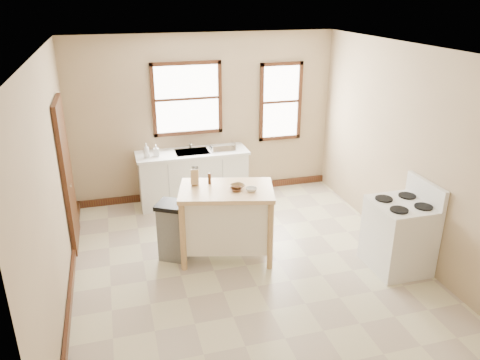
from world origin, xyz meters
The scene contains 23 objects.
floor centered at (0.00, 0.00, 0.00)m, with size 5.00×5.00×0.00m, color tan.
ceiling centered at (0.00, 0.00, 2.80)m, with size 5.00×5.00×0.00m, color white.
wall_back centered at (0.00, 2.50, 1.40)m, with size 4.50×0.04×2.80m, color tan.
wall_left centered at (-2.25, 0.00, 1.40)m, with size 0.04×5.00×2.80m, color tan.
wall_right centered at (2.25, 0.00, 1.40)m, with size 0.04×5.00×2.80m, color tan.
window_main centered at (-0.30, 2.48, 1.75)m, with size 1.17×0.06×1.22m, color #3A150F, non-canonical shape.
window_side centered at (1.35, 2.48, 1.60)m, with size 0.77×0.06×1.37m, color #3A150F, non-canonical shape.
door_left centered at (-2.21, 1.30, 1.05)m, with size 0.06×0.90×2.10m, color #3A150F.
baseboard_back centered at (0.00, 2.47, 0.06)m, with size 4.50×0.04×0.12m, color #3A150F.
baseboard_left centered at (-2.22, 0.00, 0.06)m, with size 0.04×5.00×0.12m, color #3A150F.
sink_counter centered at (-0.30, 2.20, 0.46)m, with size 1.86×0.62×0.92m, color beige, non-canonical shape.
faucet centered at (-0.30, 2.38, 1.03)m, with size 0.03×0.03×0.22m, color silver.
soap_bottle_a centered at (-1.05, 2.10, 1.04)m, with size 0.09×0.09×0.24m, color #B2B2B2.
soap_bottle_b centered at (-0.90, 2.13, 1.02)m, with size 0.09×0.09×0.20m, color #B2B2B2.
dish_rack centered at (0.21, 2.15, 0.97)m, with size 0.41×0.31×0.10m, color silver, non-canonical shape.
kitchen_island centered at (-0.18, 0.33, 0.50)m, with size 1.23×0.78×1.00m, color #DCB781, non-canonical shape.
knife_block centered at (-0.55, 0.58, 1.10)m, with size 0.10×0.10×0.20m, color tan, non-canonical shape.
pepper_grinder centered at (-0.35, 0.56, 1.08)m, with size 0.04×0.04×0.15m, color #3B2110.
bowl_a centered at (-0.07, 0.24, 1.02)m, with size 0.15×0.15×0.04m, color brown.
bowl_b centered at (-0.03, 0.32, 1.03)m, with size 0.18×0.18×0.04m, color brown.
bowl_c centered at (0.11, 0.17, 1.03)m, with size 0.15×0.15×0.05m, color silver.
trash_bin centered at (-0.87, 0.48, 0.41)m, with size 0.42×0.35×0.82m, color #5A5B59, non-canonical shape.
gas_stove centered at (1.90, -0.55, 0.60)m, with size 0.75×0.76×1.20m, color silver, non-canonical shape.
Camera 1 is at (-1.53, -5.14, 3.42)m, focal length 35.00 mm.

